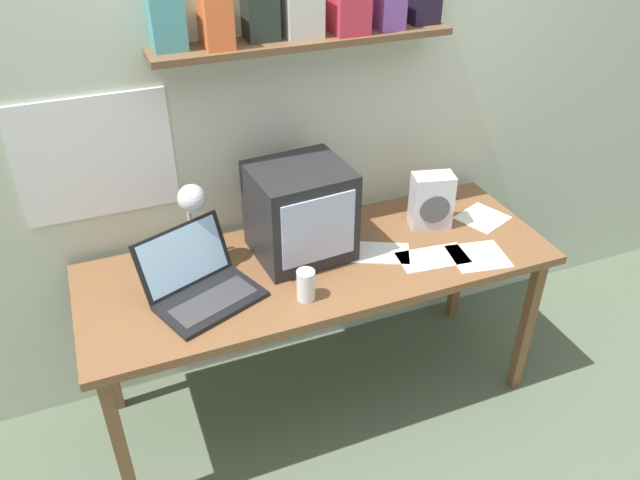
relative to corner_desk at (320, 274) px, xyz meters
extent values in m
plane|color=#57644D|center=(0.00, 0.00, -0.69)|extent=(12.00, 12.00, 0.00)
cube|color=beige|center=(0.00, 0.40, 0.61)|extent=(5.60, 0.06, 2.60)
cube|color=white|center=(-0.74, 0.37, 0.48)|extent=(0.56, 0.01, 0.47)
cube|color=brown|center=(0.05, 0.28, 0.84)|extent=(1.13, 0.18, 0.02)
cube|color=teal|center=(-0.43, 0.32, 0.96)|extent=(0.11, 0.11, 0.20)
cube|color=orange|center=(-0.27, 0.29, 0.95)|extent=(0.10, 0.16, 0.19)
cube|color=#253029|center=(-0.10, 0.31, 0.98)|extent=(0.11, 0.11, 0.24)
cube|color=beige|center=(0.05, 0.30, 0.96)|extent=(0.13, 0.14, 0.20)
cube|color=#C23043|center=(0.22, 0.29, 0.96)|extent=(0.13, 0.16, 0.21)
cube|color=#7B489D|center=(0.38, 0.30, 0.94)|extent=(0.10, 0.15, 0.17)
cube|color=brown|center=(0.00, 0.00, 0.04)|extent=(1.86, 0.67, 0.03)
cube|color=brown|center=(-0.87, -0.27, -0.33)|extent=(0.04, 0.05, 0.72)
cube|color=brown|center=(0.87, -0.27, -0.33)|extent=(0.04, 0.05, 0.72)
cube|color=brown|center=(-0.87, 0.27, -0.33)|extent=(0.04, 0.05, 0.72)
cube|color=brown|center=(0.87, 0.27, -0.33)|extent=(0.04, 0.05, 0.72)
cube|color=#232326|center=(-0.05, 0.09, 0.25)|extent=(0.38, 0.35, 0.37)
cube|color=silver|center=(-0.03, -0.07, 0.26)|extent=(0.30, 0.03, 0.27)
cube|color=black|center=(-0.46, -0.10, 0.07)|extent=(0.42, 0.35, 0.02)
cube|color=#38383A|center=(-0.45, -0.11, 0.08)|extent=(0.33, 0.23, 0.00)
cube|color=black|center=(-0.52, 0.05, 0.19)|extent=(0.37, 0.21, 0.22)
cube|color=#A7D5F1|center=(-0.52, 0.05, 0.19)|extent=(0.33, 0.19, 0.20)
cylinder|color=silver|center=(-0.45, 0.21, 0.07)|extent=(0.14, 0.14, 0.01)
cylinder|color=silver|center=(-0.45, 0.21, 0.22)|extent=(0.02, 0.02, 0.28)
sphere|color=silver|center=(-0.44, 0.15, 0.36)|extent=(0.11, 0.11, 0.11)
cylinder|color=white|center=(-0.13, -0.20, 0.12)|extent=(0.07, 0.07, 0.12)
cylinder|color=yellow|center=(-0.13, -0.20, 0.11)|extent=(0.06, 0.06, 0.09)
cube|color=silver|center=(0.53, 0.08, 0.18)|extent=(0.19, 0.14, 0.24)
cylinder|color=#4C4C51|center=(0.52, 0.02, 0.17)|extent=(0.13, 0.04, 0.13)
cube|color=white|center=(0.60, -0.21, 0.06)|extent=(0.25, 0.23, 0.00)
cube|color=white|center=(0.42, -0.15, 0.06)|extent=(0.29, 0.17, 0.00)
cube|color=white|center=(0.78, 0.04, 0.06)|extent=(0.25, 0.24, 0.00)
cube|color=silver|center=(0.24, -0.03, 0.06)|extent=(0.29, 0.24, 0.00)
camera|label=1|loc=(-0.74, -1.86, 1.49)|focal=35.00mm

